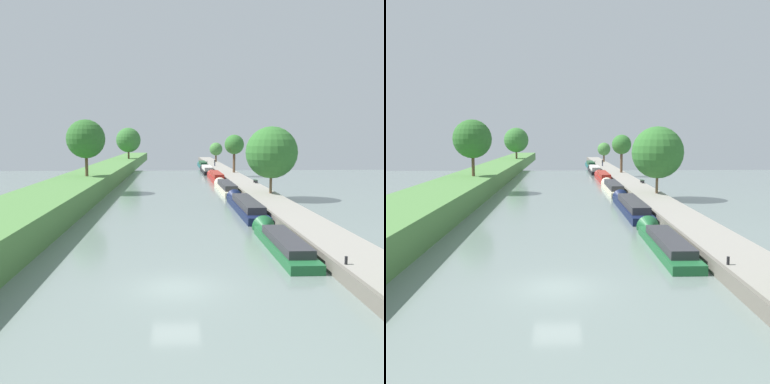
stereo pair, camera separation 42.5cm
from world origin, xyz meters
The scene contains 18 objects.
ground_plane centered at (0.00, 0.00, 0.00)m, with size 160.00×160.00×0.00m, color slate.
right_towpath centered at (10.96, 0.00, 0.41)m, with size 3.89×260.00×0.83m.
stone_quay centered at (8.88, 0.00, 0.44)m, with size 0.25×260.00×0.88m.
narrowboat_green centered at (7.43, 8.03, 0.46)m, with size 2.01×12.25×1.91m.
narrowboat_navy centered at (7.46, 23.41, 0.58)m, with size 2.12×16.03×2.06m.
narrowboat_cream centered at (7.46, 40.30, 0.59)m, with size 1.99×15.54×2.02m.
narrowboat_red centered at (7.61, 56.54, 0.64)m, with size 1.94×16.39×2.07m.
narrowboat_black centered at (7.34, 73.96, 0.61)m, with size 2.20×15.40×2.20m.
narrowboat_teal centered at (7.52, 90.56, 0.65)m, with size 1.90×15.45×2.10m.
tree_rightbank_midnear centered at (11.96, 31.31, 5.87)m, with size 6.36×6.36×8.23m.
tree_rightbank_midfar centered at (11.90, 63.42, 6.26)m, with size 3.82×3.82×7.41m.
tree_rightbank_far centered at (12.08, 101.28, 4.39)m, with size 3.65×3.65×5.42m.
tree_leftbank_downstream centered at (-11.88, 38.20, 7.49)m, with size 5.25×5.25×7.70m.
tree_leftbank_upstream centered at (-11.12, 87.45, 7.03)m, with size 6.08×6.08×7.65m.
person_walking centered at (9.99, 82.96, 1.70)m, with size 0.34×0.34×1.66m.
mooring_bollard_near centered at (9.31, 1.03, 1.05)m, with size 0.16×0.16×0.45m.
mooring_bollard_far centered at (9.31, 98.08, 1.05)m, with size 0.16×0.16×0.45m.
park_bench centered at (12.45, 43.74, 1.17)m, with size 0.44×1.50×0.47m.
Camera 1 is at (-0.11, -21.64, 7.72)m, focal length 40.71 mm.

